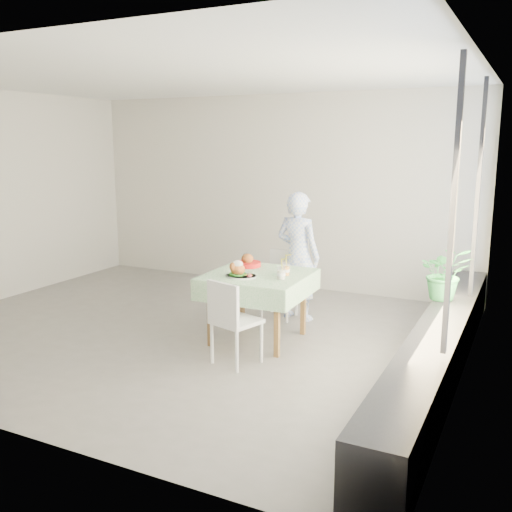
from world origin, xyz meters
The scene contains 15 objects.
floor centered at (0.00, 0.00, 0.00)m, with size 6.00×6.00×0.00m, color #5E5B59.
ceiling centered at (0.00, 0.00, 2.80)m, with size 6.00×6.00×0.00m, color white.
wall_back centered at (0.00, 2.50, 1.40)m, with size 6.00×0.02×2.80m, color beige.
wall_right centered at (3.00, 0.00, 1.40)m, with size 0.02×5.00×2.80m, color beige.
window_pane centered at (2.97, 0.00, 1.65)m, with size 0.01×4.80×2.18m, color #D1E0F9.
window_ledge centered at (2.80, 0.00, 0.25)m, with size 0.40×4.80×0.50m, color black.
cafe_table centered at (0.88, 0.13, 0.46)m, with size 1.07×1.07×0.74m.
chair_far centered at (0.76, 0.99, 0.25)m, with size 0.40×0.40×0.82m.
chair_near centered at (0.98, -0.57, 0.26)m, with size 0.49×0.49×0.84m.
diner centered at (0.97, 1.04, 0.78)m, with size 0.57×0.37×1.55m, color #97B2F2.
main_dish centered at (0.77, -0.09, 0.80)m, with size 0.34×0.34×0.17m.
juice_cup_orange centered at (1.18, 0.18, 0.80)m, with size 0.09×0.09×0.27m.
juice_cup_lemonade centered at (1.20, 0.01, 0.80)m, with size 0.09×0.09×0.26m.
second_dish centered at (0.61, 0.40, 0.78)m, with size 0.31×0.31×0.15m.
potted_plant centered at (2.69, 0.86, 0.78)m, with size 0.51×0.44×0.57m, color #246E34.
Camera 1 is at (3.49, -5.19, 2.13)m, focal length 40.00 mm.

